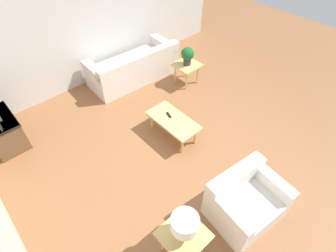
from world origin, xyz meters
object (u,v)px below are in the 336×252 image
Objects in this scene: armchair at (245,201)px; potted_plant at (188,55)px; side_table_plant at (187,67)px; table_lamp at (185,224)px; tv_stand_chest at (3,131)px; sofa at (134,68)px; coffee_table at (173,122)px; side_table_lamp at (183,237)px.

potted_plant is (2.92, -1.73, 0.43)m from armchair.
side_table_plant is 1.35× the size of table_lamp.
side_table_plant is at bearing -45.56° from table_lamp.
table_lamp is at bearing -163.52° from tv_stand_chest.
table_lamp reaches higher than armchair.
sofa is 3.92× the size of side_table_plant.
potted_plant reaches higher than sofa.
armchair is at bearing 79.16° from sofa.
armchair is 1.96× the size of side_table_plant.
coffee_table is (1.86, -0.32, 0.05)m from armchair.
armchair is at bearing -100.77° from side_table_lamp.
side_table_lamp is 0.35m from table_lamp.
coffee_table is at bearing 87.07° from armchair.
sofa is 3.98m from armchair.
sofa is at bearing -16.64° from coffee_table.
tv_stand_chest is (1.92, 2.42, -0.03)m from coffee_table.
side_table_plant is (2.92, -1.73, 0.12)m from armchair.
table_lamp is at bearing 134.44° from potted_plant.
side_table_lamp is 1.34× the size of potted_plant.
table_lamp is at bearing 176.04° from armchair.
sofa is 2.10× the size of coffee_table.
table_lamp reaches higher than side_table_plant.
table_lamp reaches higher than tv_stand_chest.
sofa is 2.11m from coffee_table.
potted_plant is 1.01× the size of table_lamp.
coffee_table is 2.19m from table_lamp.
potted_plant is (0.00, -0.00, 0.31)m from side_table_plant.
table_lamp is (-2.72, 2.78, 0.04)m from potted_plant.
table_lamp is (0.00, 0.00, 0.35)m from side_table_lamp.
armchair reaches higher than side_table_plant.
side_table_plant is at bearing -53.02° from coffee_table.
potted_plant is 3.89m from table_lamp.
armchair is (-3.88, 0.92, 0.01)m from sofa.
sofa reaches higher than armchair.
table_lamp is at bearing 0.00° from side_table_lamp.
side_table_lamp is at bearing 0.00° from table_lamp.
table_lamp is (-2.72, 2.78, 0.35)m from side_table_plant.
table_lamp is (-3.68, 1.97, 0.48)m from sofa.
coffee_table is 1.19× the size of tv_stand_chest.
tv_stand_chest is (-0.10, 3.02, 0.03)m from sofa.
tv_stand_chest is at bearing 125.91° from armchair.
tv_stand_chest is 2.10× the size of potted_plant.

